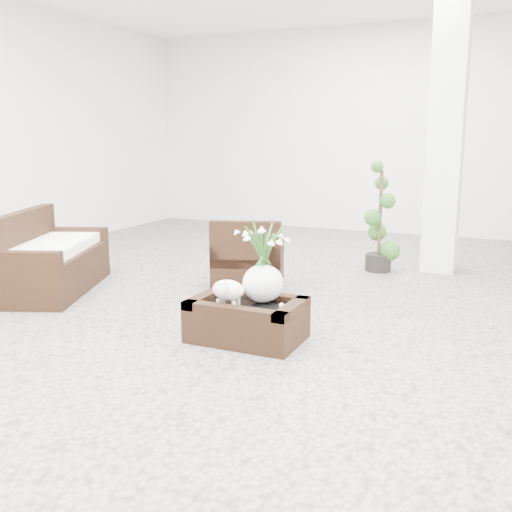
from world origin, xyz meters
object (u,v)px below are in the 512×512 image
at_px(topiary, 380,218).
at_px(armchair, 249,253).
at_px(coffee_table, 247,322).
at_px(loveseat, 52,252).

bearing_deg(topiary, armchair, -127.21).
bearing_deg(coffee_table, loveseat, 167.83).
bearing_deg(loveseat, coffee_table, -124.09).
xyz_separation_m(loveseat, topiary, (3.00, 2.43, 0.24)).
bearing_deg(coffee_table, topiary, 82.31).
bearing_deg(armchair, loveseat, 8.29).
distance_m(coffee_table, topiary, 3.06).
bearing_deg(armchair, coffee_table, 95.83).
distance_m(loveseat, topiary, 3.87).
distance_m(armchair, loveseat, 2.13).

